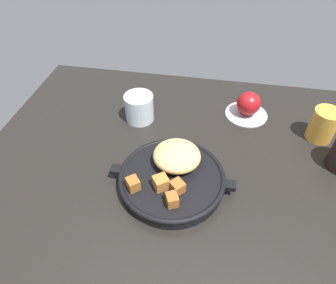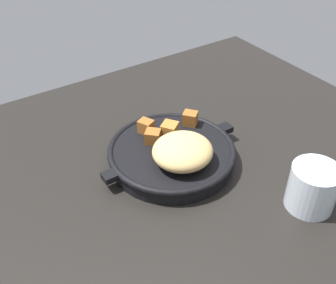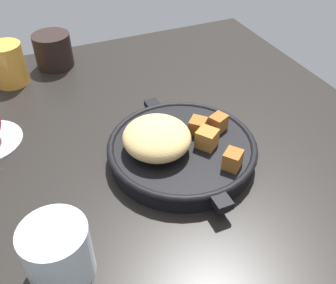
# 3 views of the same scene
# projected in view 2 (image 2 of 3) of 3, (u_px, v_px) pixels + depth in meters

# --- Properties ---
(ground_plane) EXTENTS (0.98, 0.86, 0.02)m
(ground_plane) POSITION_uv_depth(u_px,v_px,m) (187.00, 177.00, 0.76)
(ground_plane) COLOR black
(cast_iron_skillet) EXTENTS (0.28, 0.24, 0.08)m
(cast_iron_skillet) POSITION_uv_depth(u_px,v_px,m) (173.00, 152.00, 0.76)
(cast_iron_skillet) COLOR black
(cast_iron_skillet) RESTS_ON ground_plane
(water_glass_short) EXTENTS (0.08, 0.08, 0.08)m
(water_glass_short) POSITION_uv_depth(u_px,v_px,m) (313.00, 188.00, 0.67)
(water_glass_short) COLOR silver
(water_glass_short) RESTS_ON ground_plane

